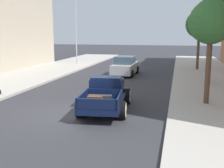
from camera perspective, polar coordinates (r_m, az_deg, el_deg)
The scene contains 7 objects.
ground_plane at distance 13.10m, azimuth -8.91°, elevation -5.95°, with size 140.00×140.00×0.00m, color #333338.
hotrod_truck_navy at distance 13.55m, azimuth -1.15°, elevation -1.98°, with size 2.51×5.06×1.58m.
car_background_silver at distance 24.39m, azimuth 2.74°, elevation 3.66°, with size 1.96×4.35×1.65m.
flagpole at distance 32.57m, azimuth -7.06°, elevation 14.15°, with size 1.74×0.16×9.16m.
street_tree_nearest at distance 14.53m, azimuth 19.65°, elevation 11.69°, with size 2.14×2.14×5.11m.
street_tree_second at distance 20.16m, azimuth 19.90°, elevation 12.71°, with size 2.57×2.57×5.84m.
street_tree_third at distance 28.18m, azimuth 17.52°, elevation 11.54°, with size 2.60×2.60×5.59m.
Camera 1 is at (4.85, -11.60, 3.70)m, focal length 44.54 mm.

